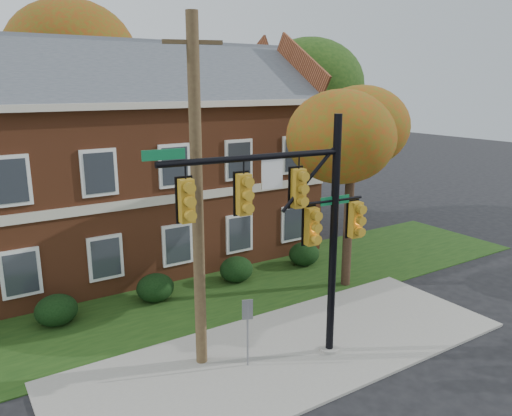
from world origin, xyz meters
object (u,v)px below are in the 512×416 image
tree_far_rear (83,66)px  sign_post (248,322)px  tree_near_right (360,117)px  tree_right_rear (300,80)px  traffic_signal (296,217)px  utility_pole (197,199)px  hedge_far_right (304,254)px  apartment_building (105,152)px  hedge_center (155,288)px  hedge_right (236,269)px  hedge_left (56,310)px

tree_far_rear → sign_post: tree_far_rear is taller
tree_near_right → tree_right_rear: (4.09, 8.95, 1.45)m
tree_right_rear → traffic_signal: tree_right_rear is taller
utility_pole → sign_post: size_ratio=4.61×
hedge_far_right → sign_post: size_ratio=0.67×
apartment_building → hedge_center: size_ratio=13.43×
tree_right_rear → hedge_right: bearing=-142.0°
hedge_far_right → sign_post: bearing=-138.8°
hedge_center → tree_far_rear: bearing=84.1°
traffic_signal → tree_near_right: bearing=36.5°
hedge_left → tree_right_rear: 17.74m
apartment_building → hedge_right: (3.50, -5.25, -4.46)m
hedge_right → traffic_signal: traffic_signal is taller
hedge_right → tree_right_rear: 12.50m
hedge_right → sign_post: bearing=-117.8°
hedge_right → sign_post: 6.50m
hedge_right → utility_pole: (-4.00, -4.79, 4.36)m
tree_far_rear → utility_pole: tree_far_rear is taller
hedge_center → traffic_signal: bearing=-74.5°
traffic_signal → tree_right_rear: bearing=57.0°
hedge_left → hedge_center: same height
hedge_far_right → tree_right_rear: size_ratio=0.13×
hedge_left → tree_far_rear: (4.84, 13.09, 8.32)m
tree_near_right → tree_right_rear: bearing=65.4°
utility_pole → traffic_signal: bearing=-13.8°
hedge_far_right → traffic_signal: size_ratio=0.20×
tree_near_right → sign_post: tree_near_right is taller
tree_far_rear → apartment_building: bearing=-99.7°
hedge_far_right → tree_near_right: 6.77m
apartment_building → tree_far_rear: bearing=80.3°
tree_far_rear → sign_post: bearing=-92.6°
tree_near_right → traffic_signal: tree_near_right is taller
hedge_far_right → utility_pole: (-7.50, -4.79, 4.36)m
hedge_left → hedge_right: size_ratio=1.00×
apartment_building → hedge_center: bearing=-90.0°
hedge_far_right → tree_far_rear: (-5.66, 13.09, 8.32)m
tree_right_rear → tree_far_rear: 12.20m
hedge_far_right → apartment_building: bearing=143.1°
tree_right_rear → utility_pole: size_ratio=1.10×
hedge_right → tree_near_right: bearing=-37.3°
tree_near_right → sign_post: bearing=-156.9°
apartment_building → tree_far_rear: size_ratio=1.63×
apartment_building → hedge_left: (-3.50, -5.25, -4.46)m
apartment_building → hedge_far_right: bearing=-36.9°
tree_right_rear → tree_near_right: bearing=-114.6°
tree_right_rear → traffic_signal: size_ratio=1.50×
tree_right_rear → sign_post: 17.36m
hedge_far_right → tree_right_rear: 10.66m
hedge_left → hedge_center: bearing=0.0°
sign_post → hedge_center: bearing=116.9°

